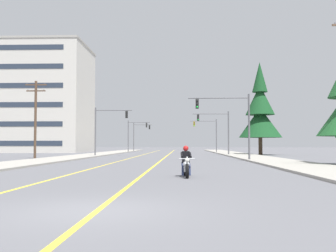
% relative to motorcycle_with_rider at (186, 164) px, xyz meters
% --- Properties ---
extents(ground_plane, '(400.00, 400.00, 0.00)m').
position_rel_motorcycle_with_rider_xyz_m(ground_plane, '(-2.31, -9.45, -0.59)').
color(ground_plane, '#5B5B60').
extents(lane_stripe_center, '(0.16, 100.00, 0.01)m').
position_rel_motorcycle_with_rider_xyz_m(lane_stripe_center, '(-2.14, 35.55, -0.58)').
color(lane_stripe_center, yellow).
rests_on(lane_stripe_center, ground).
extents(lane_stripe_left, '(0.16, 100.00, 0.01)m').
position_rel_motorcycle_with_rider_xyz_m(lane_stripe_left, '(-5.85, 35.55, -0.58)').
color(lane_stripe_left, yellow).
rests_on(lane_stripe_left, ground).
extents(sidewalk_kerb_right, '(4.40, 110.00, 0.14)m').
position_rel_motorcycle_with_rider_xyz_m(sidewalk_kerb_right, '(7.88, 30.55, -0.52)').
color(sidewalk_kerb_right, '#9E998E').
rests_on(sidewalk_kerb_right, ground).
extents(sidewalk_kerb_left, '(4.40, 110.00, 0.14)m').
position_rel_motorcycle_with_rider_xyz_m(sidewalk_kerb_left, '(-12.49, 30.55, -0.52)').
color(sidewalk_kerb_left, '#9E998E').
rests_on(sidewalk_kerb_left, ground).
extents(motorcycle_with_rider, '(0.70, 2.19, 1.46)m').
position_rel_motorcycle_with_rider_xyz_m(motorcycle_with_rider, '(0.00, 0.00, 0.00)').
color(motorcycle_with_rider, black).
rests_on(motorcycle_with_rider, ground).
extents(traffic_signal_near_right, '(5.73, 0.37, 6.20)m').
position_rel_motorcycle_with_rider_xyz_m(traffic_signal_near_right, '(4.38, 18.12, 3.56)').
color(traffic_signal_near_right, '#56565B').
rests_on(traffic_signal_near_right, ground).
extents(traffic_signal_near_left, '(4.74, 0.45, 6.20)m').
position_rel_motorcycle_with_rider_xyz_m(traffic_signal_near_left, '(-9.78, 31.02, 3.50)').
color(traffic_signal_near_left, '#56565B').
rests_on(traffic_signal_near_left, ground).
extents(traffic_signal_mid_right, '(5.13, 0.38, 6.20)m').
position_rel_motorcycle_with_rider_xyz_m(traffic_signal_mid_right, '(4.96, 37.24, 3.53)').
color(traffic_signal_mid_right, '#56565B').
rests_on(traffic_signal_mid_right, ground).
extents(traffic_signal_mid_left, '(4.29, 0.58, 6.20)m').
position_rel_motorcycle_with_rider_xyz_m(traffic_signal_mid_left, '(-9.45, 58.37, 3.48)').
color(traffic_signal_mid_left, '#56565B').
rests_on(traffic_signal_mid_left, ground).
extents(traffic_signal_far_right, '(4.94, 0.54, 6.20)m').
position_rel_motorcycle_with_rider_xyz_m(traffic_signal_far_right, '(4.87, 54.61, 3.52)').
color(traffic_signal_far_right, '#56565B').
rests_on(traffic_signal_far_right, ground).
extents(traffic_signal_far_left, '(4.18, 0.41, 6.20)m').
position_rel_motorcycle_with_rider_xyz_m(traffic_signal_far_left, '(-9.57, 67.86, 3.47)').
color(traffic_signal_far_left, '#56565B').
rests_on(traffic_signal_far_left, ground).
extents(utility_pole_left_near, '(2.29, 0.26, 8.24)m').
position_rel_motorcycle_with_rider_xyz_m(utility_pole_left_near, '(-15.63, 22.42, 3.89)').
color(utility_pole_left_near, '#4C3828').
rests_on(utility_pole_left_near, ground).
extents(conifer_tree_right_verge_far, '(6.15, 6.15, 13.53)m').
position_rel_motorcycle_with_rider_xyz_m(conifer_tree_right_verge_far, '(11.21, 38.85, 5.61)').
color(conifer_tree_right_verge_far, '#423023').
rests_on(conifer_tree_right_verge_far, ground).
extents(apartment_building_far_left_block, '(29.62, 15.41, 20.99)m').
position_rel_motorcycle_with_rider_xyz_m(apartment_building_far_left_block, '(-33.52, 57.69, 9.91)').
color(apartment_building_far_left_block, beige).
rests_on(apartment_building_far_left_block, ground).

